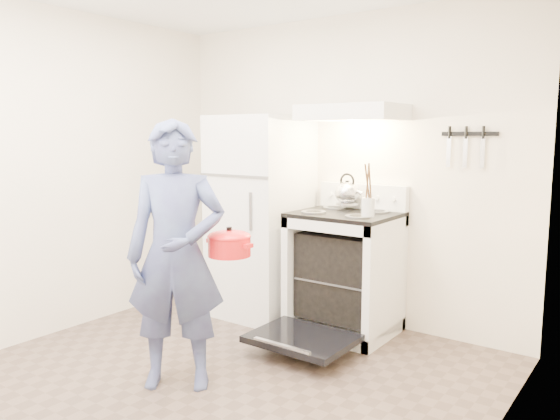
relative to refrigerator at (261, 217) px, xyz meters
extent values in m
plane|color=brown|center=(0.58, -1.45, -0.85)|extent=(3.60, 3.60, 0.00)
cube|color=white|center=(0.58, 0.35, 0.40)|extent=(3.20, 0.02, 2.50)
cube|color=white|center=(0.00, 0.00, 0.00)|extent=(0.70, 0.70, 1.70)
cube|color=white|center=(0.81, 0.02, -0.39)|extent=(0.76, 0.65, 0.92)
cube|color=black|center=(0.81, 0.02, 0.09)|extent=(0.76, 0.65, 0.03)
cube|color=white|center=(0.81, 0.31, 0.20)|extent=(0.76, 0.07, 0.20)
cube|color=black|center=(0.81, -0.57, -0.72)|extent=(0.70, 0.54, 0.04)
cube|color=slate|center=(0.81, 0.02, -0.41)|extent=(0.60, 0.52, 0.01)
cube|color=white|center=(0.81, 0.10, 0.86)|extent=(0.76, 0.50, 0.12)
cube|color=black|center=(1.63, 0.33, 0.70)|extent=(0.40, 0.02, 0.03)
cylinder|color=#916F4C|center=(0.87, -0.02, -0.40)|extent=(0.30, 0.30, 0.02)
cylinder|color=silver|center=(1.13, -0.24, 0.20)|extent=(0.10, 0.10, 0.13)
imported|color=navy|center=(0.43, -1.39, -0.03)|extent=(0.71, 0.67, 1.64)
camera|label=1|loc=(2.84, -3.63, 0.70)|focal=35.00mm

